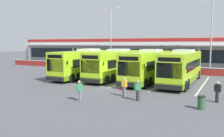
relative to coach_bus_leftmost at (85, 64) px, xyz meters
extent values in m
plane|color=#4C4C51|center=(6.50, -5.24, -1.79)|extent=(200.00, 200.00, 0.00)
cube|color=#B7B7B2|center=(6.50, 21.76, 0.96)|extent=(70.00, 10.00, 5.50)
cube|color=#19232D|center=(6.50, 16.74, 0.51)|extent=(66.00, 0.08, 2.20)
cube|color=maroon|center=(6.50, 16.73, 3.36)|extent=(68.00, 0.08, 0.60)
cube|color=beige|center=(6.50, 15.26, 2.41)|extent=(67.00, 3.00, 0.24)
cube|color=gray|center=(6.50, 21.76, 3.96)|extent=(70.00, 10.00, 0.50)
cylinder|color=#999999|center=(-24.50, 14.06, 0.31)|extent=(0.20, 0.20, 4.20)
cylinder|color=#999999|center=(-12.10, 14.06, 0.31)|extent=(0.20, 0.20, 4.20)
cylinder|color=#999999|center=(0.30, 14.06, 0.31)|extent=(0.20, 0.20, 4.20)
cylinder|color=#999999|center=(12.70, 14.06, 0.31)|extent=(0.20, 0.20, 4.20)
cube|color=maroon|center=(6.50, 9.26, -1.29)|extent=(60.00, 0.36, 1.00)
cube|color=#B2B2B2|center=(6.50, 9.26, -0.74)|extent=(60.00, 0.40, 0.10)
cube|color=#9ED11E|center=(0.00, -0.04, 0.12)|extent=(2.65, 12.02, 3.19)
cube|color=#598419|center=(0.00, -0.04, -1.19)|extent=(2.68, 12.04, 0.56)
cube|color=black|center=(0.00, 0.36, 0.36)|extent=(2.66, 9.62, 0.96)
cube|color=black|center=(-0.05, -5.99, 0.26)|extent=(2.31, 0.12, 1.40)
cube|color=black|center=(-0.05, -6.00, 1.26)|extent=(2.05, 0.10, 0.40)
cube|color=silver|center=(0.01, 0.96, 1.85)|extent=(2.07, 2.82, 0.28)
cube|color=black|center=(-0.05, -6.10, -1.24)|extent=(2.45, 0.18, 0.44)
cube|color=black|center=(1.41, -5.65, 0.61)|extent=(0.08, 0.12, 0.36)
cube|color=black|center=(-1.50, -5.63, 0.61)|extent=(0.08, 0.12, 0.36)
cylinder|color=black|center=(1.23, 4.55, -1.27)|extent=(0.33, 1.04, 1.04)
cylinder|color=black|center=(-1.16, 4.57, -1.27)|extent=(0.33, 1.04, 1.04)
cylinder|color=black|center=(1.17, -3.25, -1.27)|extent=(0.33, 1.04, 1.04)
cylinder|color=black|center=(-1.22, -3.23, -1.27)|extent=(0.33, 1.04, 1.04)
cylinder|color=black|center=(1.15, -4.65, -1.27)|extent=(0.33, 1.04, 1.04)
cylinder|color=black|center=(-1.24, -4.63, -1.27)|extent=(0.33, 1.04, 1.04)
cube|color=#9ED11E|center=(4.21, 0.57, 0.12)|extent=(2.65, 12.02, 3.19)
cube|color=#598419|center=(4.21, 0.57, -1.19)|extent=(2.68, 12.04, 0.56)
cube|color=black|center=(4.22, 0.97, 0.36)|extent=(2.66, 9.62, 0.96)
cube|color=black|center=(4.16, -5.38, 0.26)|extent=(2.31, 0.12, 1.40)
cube|color=black|center=(4.16, -5.39, 1.26)|extent=(2.05, 0.10, 0.40)
cube|color=silver|center=(4.22, 1.57, 1.85)|extent=(2.07, 2.82, 0.28)
cube|color=black|center=(4.16, -5.49, -1.24)|extent=(2.45, 0.18, 0.44)
cube|color=black|center=(5.62, -5.05, 0.61)|extent=(0.08, 0.12, 0.36)
cube|color=black|center=(2.71, -5.02, 0.61)|extent=(0.08, 0.12, 0.36)
cylinder|color=black|center=(5.45, 5.16, -1.27)|extent=(0.33, 1.04, 1.04)
cylinder|color=black|center=(3.06, 5.18, -1.27)|extent=(0.33, 1.04, 1.04)
cylinder|color=black|center=(5.38, -2.64, -1.27)|extent=(0.33, 1.04, 1.04)
cylinder|color=black|center=(2.99, -2.62, -1.27)|extent=(0.33, 1.04, 1.04)
cylinder|color=black|center=(5.37, -4.04, -1.27)|extent=(0.33, 1.04, 1.04)
cylinder|color=black|center=(2.98, -4.02, -1.27)|extent=(0.33, 1.04, 1.04)
cube|color=#9ED11E|center=(8.77, 0.21, 0.12)|extent=(2.65, 12.02, 3.19)
cube|color=#598419|center=(8.77, 0.21, -1.19)|extent=(2.68, 12.04, 0.56)
cube|color=black|center=(8.77, 0.61, 0.36)|extent=(2.66, 9.62, 0.96)
cube|color=black|center=(8.72, -5.74, 0.26)|extent=(2.31, 0.12, 1.40)
cube|color=black|center=(8.72, -5.75, 1.26)|extent=(2.05, 0.10, 0.40)
cube|color=silver|center=(8.78, 1.21, 1.85)|extent=(2.07, 2.82, 0.28)
cube|color=black|center=(8.72, -5.85, -1.24)|extent=(2.45, 0.18, 0.44)
cube|color=black|center=(10.17, -5.40, 0.61)|extent=(0.08, 0.12, 0.36)
cube|color=black|center=(7.26, -5.38, 0.61)|extent=(0.08, 0.12, 0.36)
cylinder|color=black|center=(10.00, 4.80, -1.27)|extent=(0.33, 1.04, 1.04)
cylinder|color=black|center=(7.61, 4.82, -1.27)|extent=(0.33, 1.04, 1.04)
cylinder|color=black|center=(9.94, -3.00, -1.27)|extent=(0.33, 1.04, 1.04)
cylinder|color=black|center=(7.55, -2.98, -1.27)|extent=(0.33, 1.04, 1.04)
cylinder|color=black|center=(9.92, -4.40, -1.27)|extent=(0.33, 1.04, 1.04)
cylinder|color=black|center=(7.53, -4.38, -1.27)|extent=(0.33, 1.04, 1.04)
cube|color=#9ED11E|center=(12.58, 0.49, 0.12)|extent=(2.65, 12.02, 3.19)
cube|color=#598419|center=(12.58, 0.49, -1.19)|extent=(2.68, 12.04, 0.56)
cube|color=black|center=(12.58, 0.89, 0.36)|extent=(2.66, 9.62, 0.96)
cube|color=black|center=(12.53, -5.46, 0.26)|extent=(2.31, 0.12, 1.40)
cube|color=black|center=(12.53, -5.47, 1.26)|extent=(2.05, 0.10, 0.40)
cube|color=silver|center=(12.59, 1.49, 1.85)|extent=(2.07, 2.82, 0.28)
cube|color=black|center=(12.53, -5.57, -1.24)|extent=(2.45, 0.18, 0.44)
cube|color=black|center=(13.98, -5.12, 0.61)|extent=(0.08, 0.12, 0.36)
cube|color=black|center=(11.08, -5.09, 0.61)|extent=(0.08, 0.12, 0.36)
cylinder|color=black|center=(13.81, 5.08, -1.27)|extent=(0.33, 1.04, 1.04)
cylinder|color=black|center=(11.42, 5.10, -1.27)|extent=(0.33, 1.04, 1.04)
cylinder|color=black|center=(13.75, -2.72, -1.27)|extent=(0.33, 1.04, 1.04)
cylinder|color=black|center=(11.36, -2.70, -1.27)|extent=(0.33, 1.04, 1.04)
cylinder|color=black|center=(13.73, -4.12, -1.27)|extent=(0.33, 1.04, 1.04)
cylinder|color=black|center=(11.34, -4.10, -1.27)|extent=(0.33, 1.04, 1.04)
cube|color=silver|center=(-1.90, 0.76, -1.78)|extent=(0.14, 13.00, 0.01)
cube|color=silver|center=(2.30, 0.76, -1.78)|extent=(0.14, 13.00, 0.01)
cube|color=silver|center=(6.50, 0.76, -1.78)|extent=(0.14, 13.00, 0.01)
cube|color=silver|center=(10.70, 0.76, -1.78)|extent=(0.14, 13.00, 0.01)
cube|color=silver|center=(14.90, 0.76, -1.78)|extent=(0.14, 13.00, 0.01)
cube|color=slate|center=(9.42, -8.46, -1.37)|extent=(0.15, 0.19, 0.84)
cube|color=slate|center=(9.57, -8.59, -1.37)|extent=(0.15, 0.19, 0.84)
cube|color=gold|center=(9.49, -8.53, -0.67)|extent=(0.35, 0.24, 0.56)
cube|color=gold|center=(9.27, -8.52, -0.69)|extent=(0.10, 0.11, 0.54)
cube|color=gold|center=(9.71, -8.54, -0.69)|extent=(0.10, 0.11, 0.54)
sphere|color=tan|center=(9.49, -8.53, -0.28)|extent=(0.22, 0.22, 0.22)
cube|color=maroon|center=(9.21, -8.49, -1.16)|extent=(0.14, 0.29, 0.22)
cylinder|color=maroon|center=(9.21, -8.49, -0.98)|extent=(0.02, 0.02, 0.16)
cube|color=slate|center=(6.92, -11.58, -1.37)|extent=(0.22, 0.23, 0.84)
cube|color=slate|center=(7.12, -11.59, -1.37)|extent=(0.22, 0.23, 0.84)
cube|color=#387F4C|center=(7.02, -11.58, -0.67)|extent=(0.40, 0.37, 0.56)
cube|color=#387F4C|center=(6.84, -11.70, -0.69)|extent=(0.13, 0.13, 0.54)
cube|color=#387F4C|center=(7.21, -11.47, -0.69)|extent=(0.13, 0.13, 0.54)
sphere|color=tan|center=(7.02, -11.58, -0.28)|extent=(0.22, 0.22, 0.22)
cube|color=#33333D|center=(16.64, -7.13, -1.37)|extent=(0.20, 0.22, 0.84)
cube|color=#33333D|center=(16.74, -7.31, -1.37)|extent=(0.20, 0.22, 0.84)
cube|color=black|center=(16.69, -7.22, -0.67)|extent=(0.40, 0.34, 0.56)
cube|color=black|center=(16.49, -7.13, -0.69)|extent=(0.12, 0.13, 0.54)
cube|color=black|center=(16.89, -7.31, -0.69)|extent=(0.12, 0.13, 0.54)
sphere|color=#DBB293|center=(16.69, -7.22, -0.28)|extent=(0.22, 0.22, 0.22)
cube|color=#33333D|center=(10.97, -9.44, -1.37)|extent=(0.20, 0.22, 0.84)
cube|color=#33333D|center=(11.16, -9.49, -1.37)|extent=(0.20, 0.22, 0.84)
cube|color=#387F4C|center=(11.07, -9.46, -0.67)|extent=(0.40, 0.34, 0.56)
cube|color=#387F4C|center=(10.86, -9.55, -0.69)|extent=(0.12, 0.13, 0.54)
cube|color=#387F4C|center=(11.27, -9.38, -0.69)|extent=(0.12, 0.13, 0.54)
sphere|color=tan|center=(11.07, -9.46, -0.28)|extent=(0.22, 0.22, 0.22)
cylinder|color=#9E9EA3|center=(-2.25, 12.07, 3.71)|extent=(0.20, 0.20, 11.00)
cylinder|color=#9E9EA3|center=(-2.25, 12.07, 9.06)|extent=(2.80, 0.10, 0.10)
cube|color=silver|center=(-3.65, 12.07, 8.96)|extent=(0.44, 0.28, 0.20)
cube|color=silver|center=(-0.85, 12.07, 8.96)|extent=(0.44, 0.28, 0.20)
cylinder|color=#9E9EA3|center=(14.73, 10.91, 3.71)|extent=(0.20, 0.20, 11.00)
cube|color=silver|center=(13.33, 10.91, 8.96)|extent=(0.44, 0.28, 0.20)
cylinder|color=#2D5133|center=(15.84, -9.84, -1.36)|extent=(0.52, 0.52, 0.85)
cylinder|color=black|center=(15.84, -9.84, -0.90)|extent=(0.54, 0.54, 0.08)
camera|label=1|loc=(17.55, -26.86, 2.70)|focal=38.38mm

